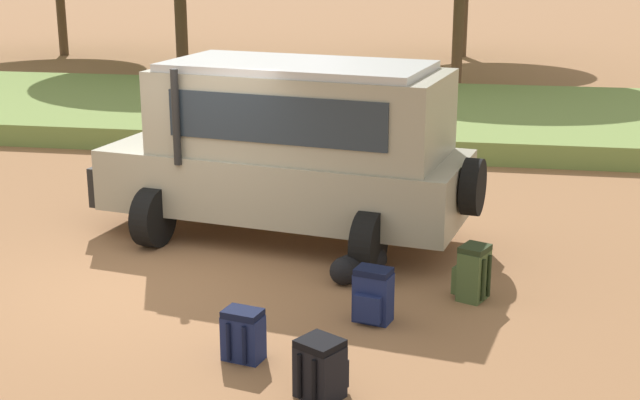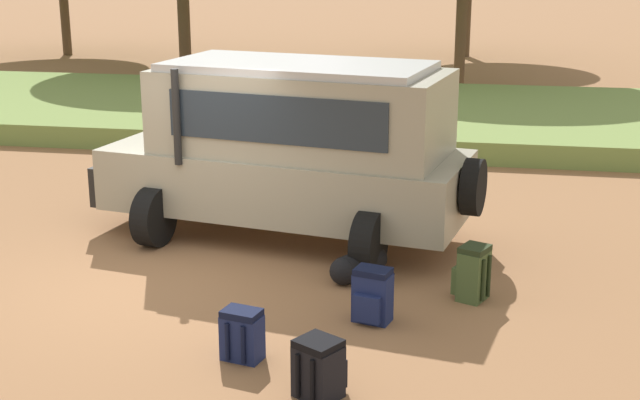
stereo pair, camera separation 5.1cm
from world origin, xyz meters
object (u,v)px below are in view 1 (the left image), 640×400
Objects in this scene: safari_vehicle at (292,147)px; backpack_outermost at (473,273)px; backpack_beside_front_wheel at (373,296)px; backpack_cluster_center at (321,369)px; backpack_near_rear_wheel at (244,335)px; duffel_bag_low_black_case at (359,265)px.

safari_vehicle reaches higher than backpack_outermost.
safari_vehicle reaches higher than backpack_beside_front_wheel.
backpack_beside_front_wheel is at bearing -141.82° from backpack_outermost.
backpack_cluster_center is 1.07m from backpack_near_rear_wheel.
backpack_beside_front_wheel is 1.16× the size of backpack_near_rear_wheel.
duffel_bag_low_black_case is at bearing 70.89° from backpack_near_rear_wheel.
backpack_beside_front_wheel is (1.43, -2.64, -1.00)m from safari_vehicle.
safari_vehicle is at bearing 118.44° from backpack_beside_front_wheel.
safari_vehicle reaches higher than duffel_bag_low_black_case.
backpack_near_rear_wheel is (0.29, -3.75, -1.04)m from safari_vehicle.
backpack_outermost reaches higher than backpack_beside_front_wheel.
safari_vehicle reaches higher than backpack_cluster_center.
backpack_cluster_center is at bearing -34.94° from backpack_near_rear_wheel.
backpack_cluster_center is at bearing -117.31° from backpack_outermost.
backpack_outermost is at bearing -36.06° from safari_vehicle.
backpack_outermost is (1.05, 0.83, 0.02)m from backpack_beside_front_wheel.
backpack_beside_front_wheel is at bearing -61.56° from safari_vehicle.
backpack_outermost reaches higher than duffel_bag_low_black_case.
backpack_outermost is at bearing -17.57° from duffel_bag_low_black_case.
backpack_outermost reaches higher than backpack_near_rear_wheel.
backpack_cluster_center is 2.99m from duffel_bag_low_black_case.
duffel_bag_low_black_case is at bearing 90.99° from backpack_cluster_center.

